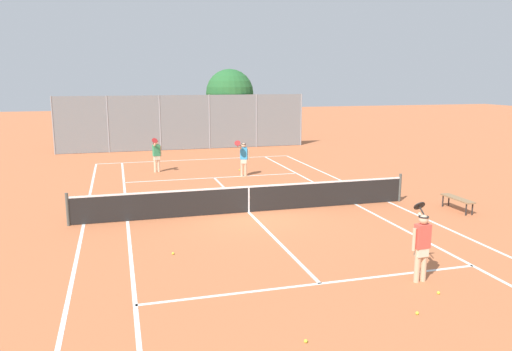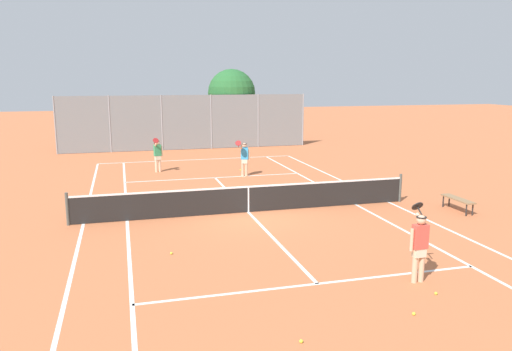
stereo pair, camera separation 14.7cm
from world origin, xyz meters
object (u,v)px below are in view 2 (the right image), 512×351
(tennis_net, at_px, (248,198))
(loose_tennis_ball_5, at_px, (171,253))
(player_far_left, at_px, (158,154))
(loose_tennis_ball_4, at_px, (436,293))
(loose_tennis_ball_0, at_px, (190,204))
(loose_tennis_ball_2, at_px, (301,341))
(loose_tennis_ball_1, at_px, (240,170))
(player_near_side, at_px, (419,243))
(courtside_bench, at_px, (458,200))
(tree_behind_left, at_px, (231,94))
(player_far_right, at_px, (244,157))
(loose_tennis_ball_3, at_px, (414,314))

(tennis_net, height_order, loose_tennis_ball_5, tennis_net)
(player_far_left, bearing_deg, loose_tennis_ball_4, -73.68)
(tennis_net, relative_size, loose_tennis_ball_0, 181.82)
(loose_tennis_ball_2, distance_m, loose_tennis_ball_5, 5.48)
(tennis_net, bearing_deg, loose_tennis_ball_1, 78.60)
(player_near_side, xyz_separation_m, player_far_left, (-4.75, 15.47, 0.00))
(loose_tennis_ball_0, relative_size, loose_tennis_ball_2, 1.00)
(player_near_side, distance_m, courtside_bench, 7.12)
(player_far_left, bearing_deg, loose_tennis_ball_5, -92.65)
(loose_tennis_ball_4, bearing_deg, player_far_left, 106.32)
(tennis_net, xyz_separation_m, player_near_side, (2.27, -6.88, 0.42))
(loose_tennis_ball_4, relative_size, tree_behind_left, 0.01)
(player_far_right, height_order, loose_tennis_ball_5, player_far_right)
(player_near_side, height_order, tree_behind_left, tree_behind_left)
(loose_tennis_ball_5, bearing_deg, loose_tennis_ball_4, -37.42)
(loose_tennis_ball_5, xyz_separation_m, courtside_bench, (10.22, 1.80, 0.38))
(loose_tennis_ball_0, height_order, loose_tennis_ball_4, same)
(player_far_right, bearing_deg, loose_tennis_ball_1, 84.40)
(loose_tennis_ball_5, relative_size, courtside_bench, 0.04)
(player_near_side, height_order, loose_tennis_ball_0, player_near_side)
(loose_tennis_ball_1, bearing_deg, courtside_bench, -59.82)
(player_far_right, height_order, courtside_bench, player_far_right)
(loose_tennis_ball_2, bearing_deg, tennis_net, 81.79)
(player_far_left, height_order, tree_behind_left, tree_behind_left)
(loose_tennis_ball_0, bearing_deg, loose_tennis_ball_1, 61.25)
(player_far_right, xyz_separation_m, loose_tennis_ball_2, (-2.71, -15.17, -0.89))
(tennis_net, height_order, player_far_right, player_far_right)
(loose_tennis_ball_5, bearing_deg, courtside_bench, 10.01)
(loose_tennis_ball_2, bearing_deg, player_far_left, 94.01)
(player_near_side, relative_size, loose_tennis_ball_5, 26.88)
(player_far_right, xyz_separation_m, loose_tennis_ball_1, (0.14, 1.45, -0.89))
(player_near_side, distance_m, loose_tennis_ball_2, 4.09)
(tennis_net, bearing_deg, courtside_bench, -13.76)
(loose_tennis_ball_4, distance_m, courtside_bench, 7.66)
(loose_tennis_ball_0, relative_size, courtside_bench, 0.04)
(loose_tennis_ball_3, bearing_deg, tennis_net, 98.66)
(tennis_net, distance_m, player_far_right, 6.59)
(courtside_bench, distance_m, tree_behind_left, 20.29)
(loose_tennis_ball_0, xyz_separation_m, loose_tennis_ball_3, (3.11, -9.96, 0.00))
(player_far_left, bearing_deg, player_near_side, -72.93)
(player_far_right, xyz_separation_m, loose_tennis_ball_4, (0.82, -14.04, -0.89))
(tree_behind_left, bearing_deg, loose_tennis_ball_3, -94.46)
(loose_tennis_ball_1, relative_size, loose_tennis_ball_4, 1.00)
(player_far_right, relative_size, loose_tennis_ball_0, 26.88)
(loose_tennis_ball_1, bearing_deg, tree_behind_left, 80.22)
(courtside_bench, bearing_deg, loose_tennis_ball_3, -131.97)
(tennis_net, distance_m, loose_tennis_ball_5, 4.71)
(loose_tennis_ball_3, bearing_deg, loose_tennis_ball_5, 132.05)
(loose_tennis_ball_5, bearing_deg, loose_tennis_ball_0, 76.99)
(player_far_left, relative_size, loose_tennis_ball_4, 26.88)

